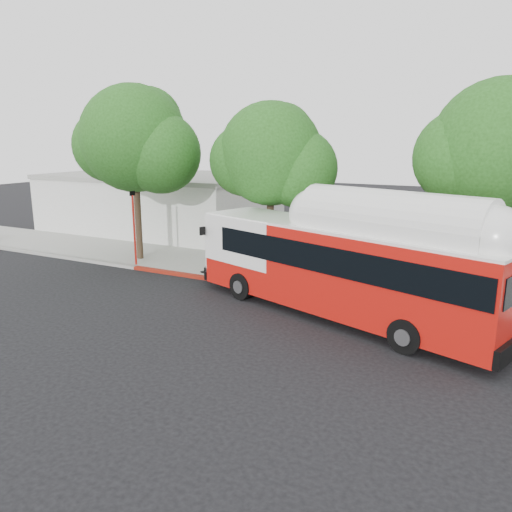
{
  "coord_description": "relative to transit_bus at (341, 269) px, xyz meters",
  "views": [
    {
      "loc": [
        9.57,
        -16.21,
        6.86
      ],
      "look_at": [
        -0.26,
        3.0,
        1.75
      ],
      "focal_mm": 35.0,
      "sensor_mm": 36.0,
      "label": 1
    }
  ],
  "objects": [
    {
      "name": "signal_pole",
      "position": [
        -12.27,
        2.4,
        0.2
      ],
      "size": [
        0.12,
        0.39,
        4.14
      ],
      "color": "red",
      "rests_on": "ground"
    },
    {
      "name": "street_tree_right",
      "position": [
        5.41,
        4.01,
        4.33
      ],
      "size": [
        6.21,
        5.4,
        9.18
      ],
      "color": "#2D2116",
      "rests_on": "ground"
    },
    {
      "name": "ground",
      "position": [
        -4.02,
        -1.85,
        -1.92
      ],
      "size": [
        120.0,
        120.0,
        0.0
      ],
      "primitive_type": "plane",
      "color": "black",
      "rests_on": "ground"
    },
    {
      "name": "low_commercial_bldg",
      "position": [
        -18.02,
        12.15,
        0.23
      ],
      "size": [
        16.2,
        10.2,
        4.25
      ],
      "color": "silver",
      "rests_on": "ground"
    },
    {
      "name": "street_tree_mid",
      "position": [
        -4.62,
        4.21,
        3.98
      ],
      "size": [
        5.75,
        5.0,
        8.62
      ],
      "color": "#2D2116",
      "rests_on": "ground"
    },
    {
      "name": "curb_strip",
      "position": [
        -4.02,
        2.05,
        -1.85
      ],
      "size": [
        60.0,
        0.3,
        0.15
      ],
      "primitive_type": "cube",
      "color": "gray",
      "rests_on": "ground"
    },
    {
      "name": "sidewalk",
      "position": [
        -4.02,
        4.65,
        -1.85
      ],
      "size": [
        60.0,
        5.0,
        0.15
      ],
      "primitive_type": "cube",
      "color": "gray",
      "rests_on": "ground"
    },
    {
      "name": "red_curb_segment",
      "position": [
        -7.02,
        2.05,
        -1.84
      ],
      "size": [
        10.0,
        0.32,
        0.16
      ],
      "primitive_type": "cube",
      "color": "maroon",
      "rests_on": "ground"
    },
    {
      "name": "street_tree_left",
      "position": [
        -12.55,
        3.71,
        4.68
      ],
      "size": [
        6.67,
        5.8,
        9.74
      ],
      "color": "#2D2116",
      "rests_on": "ground"
    },
    {
      "name": "transit_bus",
      "position": [
        0.0,
        0.0,
        0.0
      ],
      "size": [
        13.96,
        6.74,
        4.11
      ],
      "rotation": [
        0.0,
        0.0,
        -0.32
      ],
      "color": "red",
      "rests_on": "ground"
    }
  ]
}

